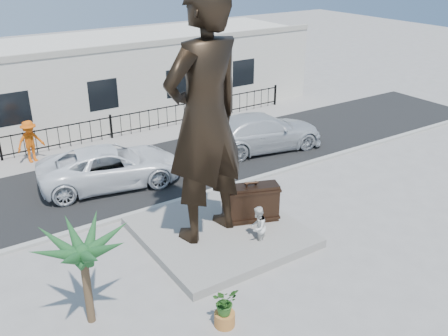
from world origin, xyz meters
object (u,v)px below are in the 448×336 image
object	(u,v)px
statue	(205,118)
suitcase	(251,203)
car_white	(111,166)
tourist	(258,227)

from	to	relation	value
statue	suitcase	bearing A→B (deg)	163.86
suitcase	car_white	xyz separation A→B (m)	(-2.80, 6.12, -0.15)
statue	car_white	distance (m)	7.02
statue	tourist	bearing A→B (deg)	121.92
statue	car_white	xyz separation A→B (m)	(-1.06, 5.94, -3.58)
tourist	car_white	distance (m)	7.61
statue	suitcase	xyz separation A→B (m)	(1.74, -0.18, -3.43)
tourist	statue	bearing A→B (deg)	-83.24
statue	car_white	bearing A→B (deg)	-90.08
statue	tourist	xyz separation A→B (m)	(1.20, -1.33, -3.67)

